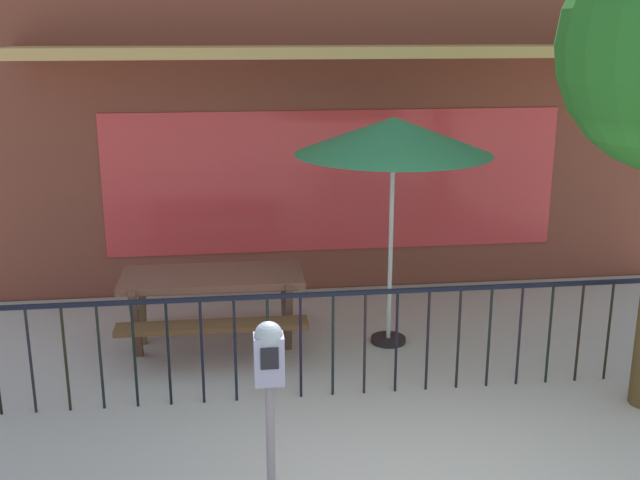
% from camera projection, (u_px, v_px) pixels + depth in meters
% --- Properties ---
extents(pub_storefront, '(8.40, 1.42, 5.37)m').
position_uv_depth(pub_storefront, '(333.00, 68.00, 9.03)').
color(pub_storefront, '#592A16').
rests_on(pub_storefront, ground).
extents(patio_fence_front, '(7.08, 0.04, 0.97)m').
position_uv_depth(patio_fence_front, '(381.00, 323.00, 6.65)').
color(patio_fence_front, black).
rests_on(patio_fence_front, ground).
extents(picnic_table_left, '(1.81, 1.38, 0.79)m').
position_uv_depth(picnic_table_left, '(213.00, 289.00, 7.64)').
color(picnic_table_left, brown).
rests_on(picnic_table_left, ground).
extents(patio_umbrella, '(1.92, 1.92, 2.32)m').
position_uv_depth(patio_umbrella, '(394.00, 137.00, 7.33)').
color(patio_umbrella, black).
rests_on(patio_umbrella, ground).
extents(parking_meter_near, '(0.18, 0.17, 1.47)m').
position_uv_depth(parking_meter_near, '(269.00, 374.00, 4.61)').
color(parking_meter_near, slate).
rests_on(parking_meter_near, ground).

